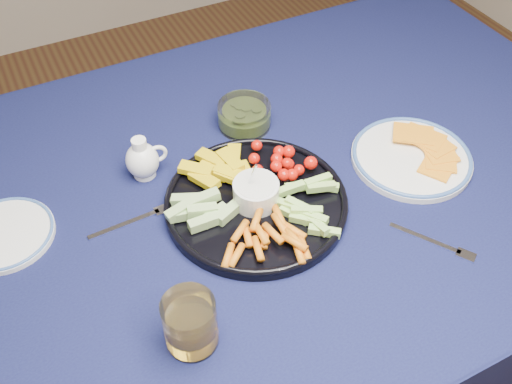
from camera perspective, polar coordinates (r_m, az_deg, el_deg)
name	(u,v)px	position (r m, az deg, el deg)	size (l,w,h in m)	color
dining_table	(262,205)	(1.24, 0.64, -1.33)	(1.67, 1.07, 0.75)	#4D2E19
crudite_platter	(255,200)	(1.10, -0.10, -0.83)	(0.36, 0.36, 0.11)	black
creamer_pitcher	(143,160)	(1.18, -11.25, 3.18)	(0.09, 0.07, 0.09)	white
pickle_bowl	(244,116)	(1.29, -1.17, 7.57)	(0.12, 0.12, 0.06)	white
cheese_plate	(412,156)	(1.25, 15.31, 3.50)	(0.25, 0.25, 0.03)	white
juice_tumbler	(191,325)	(0.92, -6.56, -13.09)	(0.09, 0.09, 0.10)	white
fork_left	(138,219)	(1.12, -11.67, -2.67)	(0.17, 0.02, 0.00)	silver
fork_right	(439,244)	(1.11, 17.82, -5.01)	(0.10, 0.14, 0.00)	silver
side_plate_extra	(5,234)	(1.16, -23.82, -3.87)	(0.18, 0.18, 0.02)	white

